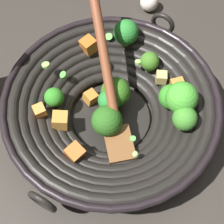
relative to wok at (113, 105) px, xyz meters
The scene contains 3 objects.
ground_plane 0.05m from the wok, 85.17° to the right, with size 4.00×4.00×0.00m, color #332D28.
wok is the anchor object (origin of this frame).
garlic_bulb 0.32m from the wok, 140.82° to the left, with size 0.04×0.04×0.04m, color silver.
Camera 1 is at (0.29, -0.12, 0.61)m, focal length 53.29 mm.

